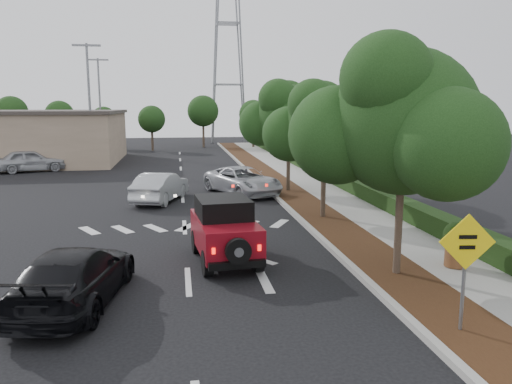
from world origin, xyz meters
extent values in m
plane|color=black|center=(0.00, 0.00, 0.00)|extent=(120.00, 120.00, 0.00)
cube|color=#9E9B93|center=(4.60, 12.00, 0.07)|extent=(0.20, 70.00, 0.15)
cube|color=black|center=(5.60, 12.00, 0.06)|extent=(1.80, 70.00, 0.12)
cube|color=gray|center=(7.50, 12.00, 0.06)|extent=(2.00, 70.00, 0.12)
cube|color=black|center=(8.90, 12.00, 0.40)|extent=(0.80, 70.00, 0.80)
cylinder|color=black|center=(0.33, 2.61, 0.36)|extent=(0.32, 0.74, 0.72)
cylinder|color=black|center=(1.73, 2.74, 0.36)|extent=(0.32, 0.74, 0.72)
cylinder|color=black|center=(0.54, 0.35, 0.36)|extent=(0.32, 0.74, 0.72)
cylinder|color=black|center=(1.94, 0.48, 0.36)|extent=(0.32, 0.74, 0.72)
cube|color=maroon|center=(1.13, 1.54, 0.86)|extent=(1.92, 3.47, 0.90)
cube|color=black|center=(1.11, 1.81, 1.60)|extent=(1.65, 1.96, 0.58)
cube|color=maroon|center=(1.02, 2.80, 0.78)|extent=(1.51, 1.06, 0.74)
cube|color=black|center=(1.29, -0.19, 0.45)|extent=(1.55, 0.30, 0.20)
cylinder|color=black|center=(1.30, -0.32, 0.86)|extent=(0.70, 0.26, 0.69)
cube|color=#FF190C|center=(0.67, -0.19, 0.86)|extent=(0.09, 0.04, 0.16)
cube|color=#FF190C|center=(1.90, -0.08, 0.86)|extent=(0.09, 0.04, 0.16)
imported|color=#B4B6BD|center=(3.14, 12.87, 0.70)|extent=(4.20, 5.55, 1.40)
imported|color=black|center=(-2.63, -1.11, 0.68)|extent=(2.61, 4.93, 1.36)
imported|color=#B3B6BB|center=(-1.04, 11.42, 0.71)|extent=(2.79, 4.53, 1.41)
imported|color=#A9ABB1|center=(-10.34, 23.89, 0.78)|extent=(4.95, 3.29, 1.57)
cylinder|color=slate|center=(5.38, -4.00, 1.23)|extent=(0.08, 0.08, 2.20)
cube|color=yellow|center=(5.38, -4.03, 1.96)|extent=(1.12, 0.17, 1.13)
cube|color=black|center=(5.37, -4.05, 2.07)|extent=(0.35, 0.06, 0.08)
cube|color=black|center=(5.37, -4.05, 1.86)|extent=(0.31, 0.05, 0.08)
cylinder|color=brown|center=(7.46, -0.29, 0.44)|extent=(0.68, 0.68, 0.62)
sphere|color=black|center=(7.46, -0.29, 1.03)|extent=(0.77, 0.77, 0.77)
imported|color=black|center=(7.46, -0.29, 1.11)|extent=(0.71, 0.63, 0.73)
camera|label=1|loc=(-0.18, -12.71, 4.60)|focal=35.00mm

